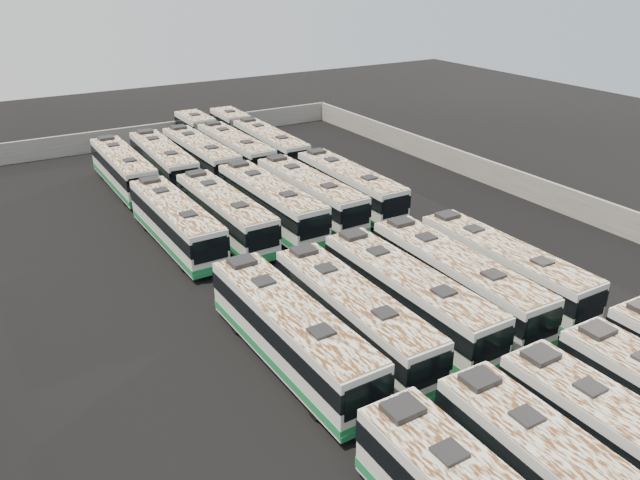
{
  "coord_description": "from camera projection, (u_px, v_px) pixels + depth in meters",
  "views": [
    {
      "loc": [
        -18.93,
        -31.57,
        18.89
      ],
      "look_at": [
        0.81,
        1.17,
        1.6
      ],
      "focal_mm": 35.0,
      "sensor_mm": 36.0,
      "label": 1
    }
  ],
  "objects": [
    {
      "name": "bus_midback_right",
      "position": [
        310.0,
        194.0,
        49.37
      ],
      "size": [
        2.94,
        12.84,
        3.61
      ],
      "rotation": [
        0.0,
        0.0,
        0.02
      ],
      "color": "beige",
      "rests_on": "ground"
    },
    {
      "name": "ground",
      "position": [
        319.0,
        271.0,
        41.33
      ],
      "size": [
        140.0,
        140.0,
        0.0
      ],
      "primitive_type": "plane",
      "color": "black",
      "rests_on": "ground"
    },
    {
      "name": "bus_midfront_right",
      "position": [
        455.0,
        279.0,
        36.24
      ],
      "size": [
        3.03,
        13.07,
        3.67
      ],
      "rotation": [
        0.0,
        0.0,
        -0.02
      ],
      "color": "beige",
      "rests_on": "ground"
    },
    {
      "name": "bus_back_left",
      "position": [
        163.0,
        162.0,
        57.18
      ],
      "size": [
        3.06,
        12.96,
        3.64
      ],
      "rotation": [
        0.0,
        0.0,
        -0.03
      ],
      "color": "beige",
      "rests_on": "ground"
    },
    {
      "name": "bus_back_center",
      "position": [
        201.0,
        157.0,
        58.75
      ],
      "size": [
        2.98,
        13.0,
        3.65
      ],
      "rotation": [
        0.0,
        0.0,
        0.02
      ],
      "color": "beige",
      "rests_on": "ground"
    },
    {
      "name": "bus_midfront_far_left",
      "position": [
        291.0,
        332.0,
        31.1
      ],
      "size": [
        2.99,
        13.1,
        3.68
      ],
      "rotation": [
        0.0,
        0.0,
        0.02
      ],
      "color": "beige",
      "rests_on": "ground"
    },
    {
      "name": "perimeter_wall",
      "position": [
        319.0,
        256.0,
        40.87
      ],
      "size": [
        45.2,
        73.2,
        2.2
      ],
      "color": "slate",
      "rests_on": "ground"
    },
    {
      "name": "bus_midback_far_right",
      "position": [
        349.0,
        186.0,
        51.13
      ],
      "size": [
        2.8,
        12.76,
        3.59
      ],
      "rotation": [
        0.0,
        0.0,
        -0.01
      ],
      "color": "beige",
      "rests_on": "ground"
    },
    {
      "name": "bus_midfront_left",
      "position": [
        353.0,
        315.0,
        32.74
      ],
      "size": [
        2.79,
        12.61,
        3.55
      ],
      "rotation": [
        0.0,
        0.0,
        -0.01
      ],
      "color": "beige",
      "rests_on": "ground"
    },
    {
      "name": "bus_back_far_right",
      "position": [
        256.0,
        138.0,
        64.94
      ],
      "size": [
        3.04,
        19.41,
        3.51
      ],
      "rotation": [
        0.0,
        0.0,
        -0.02
      ],
      "color": "beige",
      "rests_on": "ground"
    },
    {
      "name": "bus_midback_center",
      "position": [
        270.0,
        203.0,
        47.57
      ],
      "size": [
        3.0,
        13.07,
        3.67
      ],
      "rotation": [
        0.0,
        0.0,
        0.02
      ],
      "color": "beige",
      "rests_on": "ground"
    },
    {
      "name": "bus_back_right",
      "position": [
        221.0,
        143.0,
        63.27
      ],
      "size": [
        2.86,
        19.68,
        3.57
      ],
      "rotation": [
        0.0,
        0.0,
        0.01
      ],
      "color": "beige",
      "rests_on": "ground"
    },
    {
      "name": "bus_midfront_center",
      "position": [
        407.0,
        295.0,
        34.54
      ],
      "size": [
        2.81,
        12.94,
        3.64
      ],
      "rotation": [
        0.0,
        0.0,
        0.01
      ],
      "color": "beige",
      "rests_on": "ground"
    },
    {
      "name": "bus_midback_left",
      "position": [
        225.0,
        213.0,
        45.83
      ],
      "size": [
        2.88,
        12.61,
        3.54
      ],
      "rotation": [
        0.0,
        0.0,
        0.02
      ],
      "color": "beige",
      "rests_on": "ground"
    },
    {
      "name": "bus_back_far_left",
      "position": [
        123.0,
        169.0,
        55.4
      ],
      "size": [
        2.69,
        12.66,
        3.57
      ],
      "rotation": [
        0.0,
        0.0,
        -0.0
      ],
      "color": "beige",
      "rests_on": "ground"
    },
    {
      "name": "bus_midfront_far_right",
      "position": [
        503.0,
        267.0,
        37.86
      ],
      "size": [
        2.64,
        12.46,
        3.51
      ],
      "rotation": [
        0.0,
        0.0,
        -0.0
      ],
      "color": "beige",
      "rests_on": "ground"
    },
    {
      "name": "bus_midback_far_left",
      "position": [
        176.0,
        222.0,
        44.23
      ],
      "size": [
        2.86,
        12.72,
        3.58
      ],
      "rotation": [
        0.0,
        0.0,
        0.01
      ],
      "color": "beige",
      "rests_on": "ground"
    }
  ]
}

